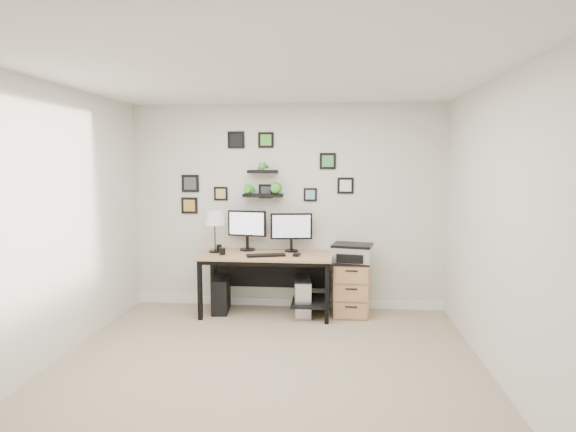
# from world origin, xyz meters

# --- Properties ---
(room) EXTENTS (4.00, 4.00, 4.00)m
(room) POSITION_xyz_m (0.00, 1.98, 0.05)
(room) COLOR tan
(room) RESTS_ON ground
(desk) EXTENTS (1.60, 0.70, 0.75)m
(desk) POSITION_xyz_m (-0.19, 1.67, 0.63)
(desk) COLOR tan
(desk) RESTS_ON ground
(monitor_left) EXTENTS (0.50, 0.22, 0.51)m
(monitor_left) POSITION_xyz_m (-0.50, 1.86, 1.05)
(monitor_left) COLOR black
(monitor_left) RESTS_ON desk
(monitor_right) EXTENTS (0.52, 0.19, 0.49)m
(monitor_right) POSITION_xyz_m (0.07, 1.83, 1.04)
(monitor_right) COLOR black
(monitor_right) RESTS_ON desk
(keyboard) EXTENTS (0.49, 0.27, 0.02)m
(keyboard) POSITION_xyz_m (-0.21, 1.51, 0.76)
(keyboard) COLOR black
(keyboard) RESTS_ON desk
(mouse) EXTENTS (0.09, 0.12, 0.03)m
(mouse) POSITION_xyz_m (0.16, 1.55, 0.77)
(mouse) COLOR black
(mouse) RESTS_ON desk
(table_lamp) EXTENTS (0.26, 0.26, 0.52)m
(table_lamp) POSITION_xyz_m (-0.88, 1.70, 1.17)
(table_lamp) COLOR black
(table_lamp) RESTS_ON desk
(mug) EXTENTS (0.08, 0.08, 0.08)m
(mug) POSITION_xyz_m (-0.75, 1.55, 0.79)
(mug) COLOR black
(mug) RESTS_ON desk
(pen_cup) EXTENTS (0.07, 0.07, 0.09)m
(pen_cup) POSITION_xyz_m (-0.84, 1.76, 0.79)
(pen_cup) COLOR black
(pen_cup) RESTS_ON desk
(pc_tower_black) EXTENTS (0.23, 0.45, 0.43)m
(pc_tower_black) POSITION_xyz_m (-0.80, 1.67, 0.22)
(pc_tower_black) COLOR black
(pc_tower_black) RESTS_ON ground
(pc_tower_grey) EXTENTS (0.24, 0.46, 0.44)m
(pc_tower_grey) POSITION_xyz_m (0.22, 1.64, 0.22)
(pc_tower_grey) COLOR gray
(pc_tower_grey) RESTS_ON ground
(file_cabinet) EXTENTS (0.43, 0.53, 0.67)m
(file_cabinet) POSITION_xyz_m (0.81, 1.72, 0.34)
(file_cabinet) COLOR tan
(file_cabinet) RESTS_ON ground
(printer) EXTENTS (0.52, 0.45, 0.21)m
(printer) POSITION_xyz_m (0.82, 1.69, 0.78)
(printer) COLOR silver
(printer) RESTS_ON file_cabinet
(wall_decor) EXTENTS (2.23, 0.18, 1.06)m
(wall_decor) POSITION_xyz_m (-0.31, 1.93, 1.65)
(wall_decor) COLOR black
(wall_decor) RESTS_ON ground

